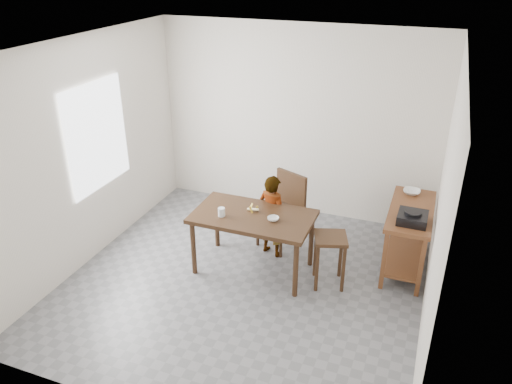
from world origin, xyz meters
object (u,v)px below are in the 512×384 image
at_px(dining_table, 253,242).
at_px(dining_chair, 280,212).
at_px(stool, 329,260).
at_px(child, 272,216).
at_px(prep_counter, 407,238).

distance_m(dining_table, dining_chair, 0.65).
xyz_separation_m(dining_table, stool, (0.92, 0.03, -0.06)).
bearing_deg(child, dining_table, 94.16).
height_order(prep_counter, child, child).
xyz_separation_m(prep_counter, dining_chair, (-1.59, -0.07, 0.09)).
bearing_deg(dining_table, child, 77.02).
xyz_separation_m(prep_counter, child, (-1.62, -0.28, 0.14)).
xyz_separation_m(child, stool, (0.83, -0.38, -0.23)).
height_order(dining_table, child, child).
distance_m(prep_counter, dining_chair, 1.59).
bearing_deg(child, stool, 172.33).
height_order(child, stool, child).
xyz_separation_m(child, dining_chair, (0.03, 0.21, -0.05)).
distance_m(child, stool, 0.94).
bearing_deg(stool, child, 155.19).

